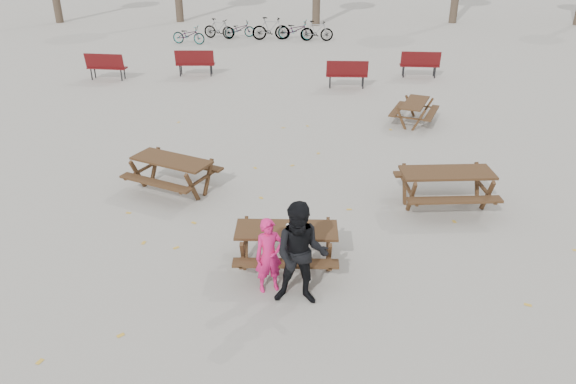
{
  "coord_description": "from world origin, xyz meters",
  "views": [
    {
      "loc": [
        0.24,
        -8.53,
        5.74
      ],
      "look_at": [
        0.0,
        1.0,
        1.0
      ],
      "focal_mm": 35.0,
      "sensor_mm": 36.0,
      "label": 1
    }
  ],
  "objects_px": {
    "picnic_table_east": "(445,189)",
    "adult": "(301,255)",
    "soda_bottle": "(288,229)",
    "child": "(269,256)",
    "picnic_table_far": "(414,113)",
    "picnic_table_north": "(173,175)",
    "main_picnic_table": "(287,238)",
    "food_tray": "(293,230)"
  },
  "relations": [
    {
      "from": "adult",
      "to": "food_tray",
      "type": "bearing_deg",
      "value": 103.18
    },
    {
      "from": "main_picnic_table",
      "to": "child",
      "type": "height_order",
      "value": "child"
    },
    {
      "from": "soda_bottle",
      "to": "main_picnic_table",
      "type": "bearing_deg",
      "value": 100.73
    },
    {
      "from": "soda_bottle",
      "to": "picnic_table_far",
      "type": "bearing_deg",
      "value": 65.46
    },
    {
      "from": "child",
      "to": "main_picnic_table",
      "type": "bearing_deg",
      "value": 49.0
    },
    {
      "from": "main_picnic_table",
      "to": "soda_bottle",
      "type": "distance_m",
      "value": 0.29
    },
    {
      "from": "picnic_table_north",
      "to": "picnic_table_far",
      "type": "xyz_separation_m",
      "value": [
        6.34,
        4.81,
        -0.06
      ]
    },
    {
      "from": "soda_bottle",
      "to": "child",
      "type": "distance_m",
      "value": 0.68
    },
    {
      "from": "soda_bottle",
      "to": "child",
      "type": "xyz_separation_m",
      "value": [
        -0.29,
        -0.59,
        -0.18
      ]
    },
    {
      "from": "main_picnic_table",
      "to": "food_tray",
      "type": "distance_m",
      "value": 0.25
    },
    {
      "from": "adult",
      "to": "picnic_table_east",
      "type": "relative_size",
      "value": 0.93
    },
    {
      "from": "picnic_table_far",
      "to": "picnic_table_north",
      "type": "bearing_deg",
      "value": 148.45
    },
    {
      "from": "child",
      "to": "adult",
      "type": "relative_size",
      "value": 0.74
    },
    {
      "from": "adult",
      "to": "soda_bottle",
      "type": "bearing_deg",
      "value": 109.12
    },
    {
      "from": "picnic_table_east",
      "to": "soda_bottle",
      "type": "bearing_deg",
      "value": -146.83
    },
    {
      "from": "food_tray",
      "to": "picnic_table_north",
      "type": "distance_m",
      "value": 4.19
    },
    {
      "from": "picnic_table_east",
      "to": "adult",
      "type": "bearing_deg",
      "value": -136.0
    },
    {
      "from": "main_picnic_table",
      "to": "child",
      "type": "relative_size",
      "value": 1.34
    },
    {
      "from": "child",
      "to": "food_tray",
      "type": "bearing_deg",
      "value": 38.56
    },
    {
      "from": "child",
      "to": "adult",
      "type": "xyz_separation_m",
      "value": [
        0.53,
        -0.32,
        0.23
      ]
    },
    {
      "from": "main_picnic_table",
      "to": "food_tray",
      "type": "xyz_separation_m",
      "value": [
        0.11,
        -0.08,
        0.21
      ]
    },
    {
      "from": "picnic_table_north",
      "to": "picnic_table_east",
      "type": "bearing_deg",
      "value": 19.82
    },
    {
      "from": "picnic_table_far",
      "to": "child",
      "type": "bearing_deg",
      "value": 176.56
    },
    {
      "from": "main_picnic_table",
      "to": "picnic_table_far",
      "type": "relative_size",
      "value": 1.16
    },
    {
      "from": "adult",
      "to": "main_picnic_table",
      "type": "bearing_deg",
      "value": 108.69
    },
    {
      "from": "soda_bottle",
      "to": "adult",
      "type": "distance_m",
      "value": 0.94
    },
    {
      "from": "food_tray",
      "to": "picnic_table_east",
      "type": "distance_m",
      "value": 4.09
    },
    {
      "from": "picnic_table_far",
      "to": "main_picnic_table",
      "type": "bearing_deg",
      "value": 176.21
    },
    {
      "from": "main_picnic_table",
      "to": "picnic_table_far",
      "type": "xyz_separation_m",
      "value": [
        3.65,
        7.83,
        -0.25
      ]
    },
    {
      "from": "child",
      "to": "picnic_table_far",
      "type": "xyz_separation_m",
      "value": [
        3.92,
        8.54,
        -0.34
      ]
    },
    {
      "from": "child",
      "to": "picnic_table_east",
      "type": "xyz_separation_m",
      "value": [
        3.62,
        3.1,
        -0.25
      ]
    },
    {
      "from": "soda_bottle",
      "to": "picnic_table_north",
      "type": "height_order",
      "value": "soda_bottle"
    },
    {
      "from": "food_tray",
      "to": "picnic_table_north",
      "type": "bearing_deg",
      "value": 132.11
    },
    {
      "from": "soda_bottle",
      "to": "picnic_table_far",
      "type": "distance_m",
      "value": 8.76
    },
    {
      "from": "food_tray",
      "to": "adult",
      "type": "distance_m",
      "value": 0.97
    },
    {
      "from": "child",
      "to": "picnic_table_east",
      "type": "distance_m",
      "value": 4.78
    },
    {
      "from": "picnic_table_east",
      "to": "picnic_table_far",
      "type": "distance_m",
      "value": 5.45
    },
    {
      "from": "food_tray",
      "to": "picnic_table_far",
      "type": "height_order",
      "value": "food_tray"
    },
    {
      "from": "main_picnic_table",
      "to": "adult",
      "type": "distance_m",
      "value": 1.11
    },
    {
      "from": "food_tray",
      "to": "adult",
      "type": "relative_size",
      "value": 0.1
    },
    {
      "from": "picnic_table_north",
      "to": "soda_bottle",
      "type": "bearing_deg",
      "value": -23.51
    },
    {
      "from": "main_picnic_table",
      "to": "soda_bottle",
      "type": "height_order",
      "value": "soda_bottle"
    }
  ]
}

